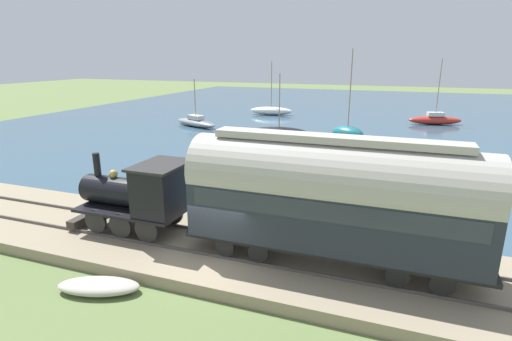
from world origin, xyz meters
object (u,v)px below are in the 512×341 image
at_px(sailboat_black, 279,131).
at_px(passenger_coach, 332,196).
at_px(beached_dinghy, 99,286).
at_px(sailboat_white, 271,111).
at_px(steam_locomotive, 141,192).
at_px(sailboat_gray, 196,122).
at_px(sailboat_red, 435,120).
at_px(rowboat_off_pier, 155,170).
at_px(sailboat_teal, 348,133).
at_px(rowboat_near_shore, 220,166).

bearing_deg(sailboat_black, passenger_coach, -169.03).
bearing_deg(beached_dinghy, sailboat_white, 10.18).
distance_m(steam_locomotive, sailboat_gray, 29.21).
height_order(sailboat_red, rowboat_off_pier, sailboat_red).
relative_size(sailboat_teal, beached_dinghy, 2.77).
xyz_separation_m(sailboat_teal, sailboat_gray, (2.04, 17.11, -0.25)).
bearing_deg(sailboat_gray, rowboat_off_pier, -135.54).
bearing_deg(steam_locomotive, sailboat_white, 10.03).
bearing_deg(rowboat_near_shore, sailboat_white, 1.78).
bearing_deg(rowboat_near_shore, rowboat_off_pier, 119.48).
bearing_deg(sailboat_teal, sailboat_red, -4.77).
distance_m(sailboat_black, rowboat_off_pier, 15.99).
height_order(sailboat_red, rowboat_near_shore, sailboat_red).
height_order(steam_locomotive, sailboat_red, sailboat_red).
bearing_deg(steam_locomotive, sailboat_gray, 24.13).
relative_size(steam_locomotive, sailboat_black, 0.84).
xyz_separation_m(rowboat_near_shore, beached_dinghy, (-15.33, -2.66, 0.01)).
bearing_deg(sailboat_gray, sailboat_red, -42.91).
height_order(passenger_coach, rowboat_near_shore, passenger_coach).
xyz_separation_m(passenger_coach, sailboat_black, (24.33, 9.27, -2.58)).
xyz_separation_m(sailboat_teal, rowboat_near_shore, (-12.98, 7.08, -0.52)).
xyz_separation_m(sailboat_red, sailboat_white, (0.89, 20.21, -0.00)).
relative_size(sailboat_white, beached_dinghy, 2.31).
relative_size(passenger_coach, sailboat_white, 1.50).
xyz_separation_m(sailboat_black, sailboat_gray, (2.28, 10.48, -0.01)).
xyz_separation_m(sailboat_red, rowboat_off_pier, (-28.43, 18.86, -0.31)).
relative_size(sailboat_gray, rowboat_near_shore, 2.47).
xyz_separation_m(sailboat_red, sailboat_gray, (-10.65, 25.38, -0.09)).
relative_size(sailboat_red, sailboat_gray, 1.12).
xyz_separation_m(passenger_coach, rowboat_off_pier, (8.84, 13.23, -2.80)).
distance_m(sailboat_red, sailboat_gray, 27.52).
xyz_separation_m(sailboat_white, rowboat_off_pier, (-29.32, -1.35, -0.30)).
height_order(sailboat_gray, rowboat_near_shore, sailboat_gray).
height_order(sailboat_teal, sailboat_gray, sailboat_teal).
bearing_deg(sailboat_white, rowboat_off_pier, 177.87).
distance_m(steam_locomotive, rowboat_off_pier, 10.54).
bearing_deg(sailboat_white, steam_locomotive, -174.74).
bearing_deg(passenger_coach, sailboat_teal, 6.12).
xyz_separation_m(sailboat_red, rowboat_near_shore, (-25.67, 15.34, -0.36)).
xyz_separation_m(steam_locomotive, rowboat_off_pier, (8.84, 5.40, -1.98)).
distance_m(sailboat_black, sailboat_gray, 10.72).
relative_size(rowboat_off_pier, beached_dinghy, 0.85).
distance_m(passenger_coach, sailboat_teal, 24.82).
bearing_deg(passenger_coach, sailboat_gray, 36.58).
bearing_deg(sailboat_teal, sailboat_black, 120.38).
distance_m(passenger_coach, sailboat_white, 40.93).
height_order(sailboat_red, sailboat_white, sailboat_red).
bearing_deg(rowboat_near_shore, passenger_coach, -148.64).
bearing_deg(sailboat_black, steam_locomotive, 173.50).
xyz_separation_m(steam_locomotive, sailboat_gray, (26.61, 11.92, -1.77)).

